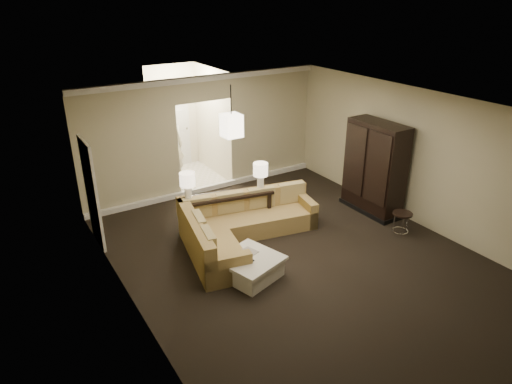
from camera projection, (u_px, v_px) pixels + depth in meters
ground at (306, 265)px, 8.25m from camera, size 8.00×8.00×0.00m
wall_back at (205, 135)px, 10.78m from camera, size 6.00×0.04×2.80m
wall_left at (137, 242)px, 6.23m from camera, size 0.04×8.00×2.80m
wall_right at (428, 162)px, 9.13m from camera, size 0.04×8.00×2.80m
ceiling at (314, 113)px, 7.11m from camera, size 6.00×8.00×0.02m
crown_molding at (204, 79)px, 10.20m from camera, size 6.00×0.10×0.12m
baseboard at (209, 188)px, 11.29m from camera, size 6.00×0.10×0.12m
side_door at (92, 194)px, 8.56m from camera, size 0.05×0.90×2.10m
foyer at (183, 126)px, 11.86m from camera, size 1.44×2.02×2.80m
sectional_sofa at (238, 227)px, 8.88m from camera, size 3.09×2.30×0.82m
coffee_table at (250, 267)px, 7.84m from camera, size 1.17×1.17×0.39m
console_table at (226, 208)px, 9.35m from camera, size 2.01×0.82×0.76m
armoire at (374, 170)px, 9.89m from camera, size 0.60×1.41×2.03m
drink_table at (402, 219)px, 9.13m from camera, size 0.39×0.39×0.49m
table_lamp_left at (188, 182)px, 8.82m from camera, size 0.30×0.30×0.58m
table_lamp_right at (261, 172)px, 9.31m from camera, size 0.30×0.30×0.58m
pendant_light at (231, 125)px, 9.55m from camera, size 0.38×0.38×1.09m
person at (171, 143)px, 11.58m from camera, size 0.76×0.55×1.97m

